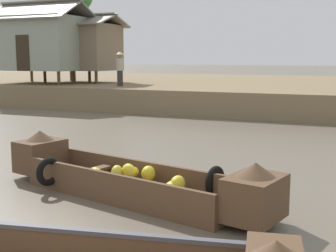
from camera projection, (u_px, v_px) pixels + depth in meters
name	position (u px, v px, depth m)	size (l,w,h in m)	color
ground_plane	(238.00, 141.00, 13.10)	(300.00, 300.00, 0.00)	#665B4C
riverbank_strip	(299.00, 91.00, 26.39)	(160.00, 20.00, 1.06)	#7F6B4C
banana_boat	(128.00, 178.00, 7.76)	(5.48, 2.17, 0.95)	brown
stilt_house_left	(43.00, 43.00, 24.06)	(5.06, 3.68, 4.36)	#4C3826
stilt_house_mid_left	(82.00, 46.00, 25.04)	(4.38, 3.39, 3.74)	#4C3826
vendor_person	(120.00, 67.00, 21.73)	(0.44, 0.44, 1.66)	#332D28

